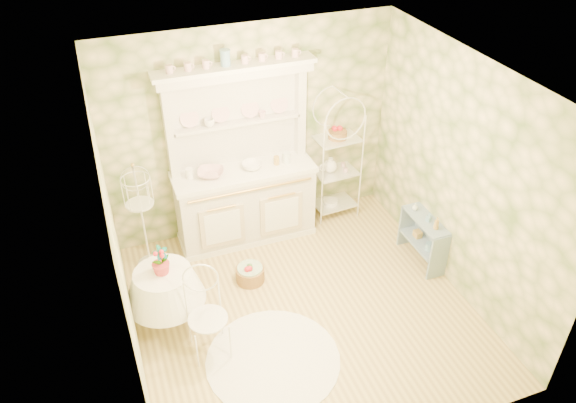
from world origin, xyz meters
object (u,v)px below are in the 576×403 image
object	(u,v)px
floor_basket	(250,274)
cafe_chair	(208,317)
side_shelf	(423,239)
kitchen_dresser	(243,160)
birdcage_stand	(142,215)
bakers_rack	(336,158)
round_table	(167,301)

from	to	relation	value
floor_basket	cafe_chair	bearing A→B (deg)	-128.57
side_shelf	cafe_chair	world-z (taller)	cafe_chair
side_shelf	floor_basket	xyz separation A→B (m)	(-2.09, 0.37, -0.22)
kitchen_dresser	floor_basket	distance (m)	1.36
kitchen_dresser	floor_basket	bearing A→B (deg)	-104.14
cafe_chair	birdcage_stand	bearing A→B (deg)	117.71
side_shelf	birdcage_stand	size ratio (longest dim) A/B	0.50
bakers_rack	floor_basket	size ratio (longest dim) A/B	5.75
round_table	cafe_chair	distance (m)	0.66
kitchen_dresser	cafe_chair	xyz separation A→B (m)	(-0.91, -1.72, -0.66)
round_table	bakers_rack	bearing A→B (deg)	26.67
kitchen_dresser	birdcage_stand	bearing A→B (deg)	-173.27
bakers_rack	cafe_chair	xyz separation A→B (m)	(-2.19, -1.81, -0.39)
bakers_rack	round_table	world-z (taller)	bakers_rack
round_table	birdcage_stand	size ratio (longest dim) A/B	0.40
side_shelf	birdcage_stand	bearing A→B (deg)	160.07
birdcage_stand	cafe_chair	bearing A→B (deg)	-76.44
kitchen_dresser	birdcage_stand	xyz separation A→B (m)	(-1.28, -0.15, -0.39)
kitchen_dresser	side_shelf	size ratio (longest dim) A/B	3.05
bakers_rack	side_shelf	size ratio (longest dim) A/B	2.32
cafe_chair	bakers_rack	bearing A→B (deg)	53.63
round_table	birdcage_stand	xyz separation A→B (m)	(-0.05, 1.02, 0.45)
round_table	side_shelf	bearing A→B (deg)	-0.73
bakers_rack	birdcage_stand	bearing A→B (deg)	-178.85
side_shelf	birdcage_stand	distance (m)	3.36
round_table	floor_basket	bearing A→B (deg)	17.81
kitchen_dresser	birdcage_stand	distance (m)	1.35
kitchen_dresser	bakers_rack	distance (m)	1.32
side_shelf	floor_basket	distance (m)	2.14
bakers_rack	round_table	size ratio (longest dim) A/B	2.86
kitchen_dresser	cafe_chair	size ratio (longest dim) A/B	2.38
side_shelf	cafe_chair	distance (m)	2.84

